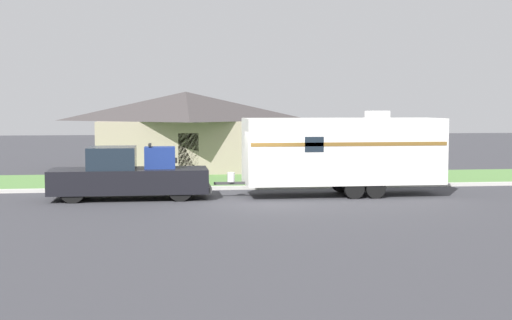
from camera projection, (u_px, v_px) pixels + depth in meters
ground_plane at (254, 201)px, 25.67m from camera, size 120.00×120.00×0.00m
curb_strip at (242, 188)px, 29.37m from camera, size 80.00×0.30×0.14m
lawn_strip at (234, 180)px, 32.98m from camera, size 80.00×7.00×0.03m
house_across_street at (186, 129)px, 38.55m from camera, size 9.75×7.76×4.20m
pickup_truck at (128, 176)px, 26.27m from camera, size 5.86×2.08×2.04m
travel_trailer at (343, 151)px, 27.25m from camera, size 8.71×2.32×3.25m
mailbox at (172, 165)px, 29.64m from camera, size 0.48×0.20×1.28m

